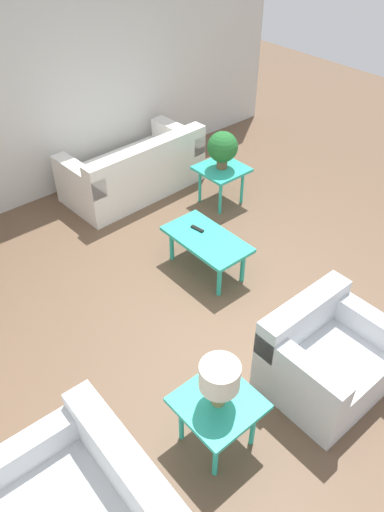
{
  "coord_description": "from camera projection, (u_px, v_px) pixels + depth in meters",
  "views": [
    {
      "loc": [
        -2.6,
        2.62,
        3.59
      ],
      "look_at": [
        0.24,
        0.19,
        0.55
      ],
      "focal_mm": 35.0,
      "sensor_mm": 36.0,
      "label": 1
    }
  ],
  "objects": [
    {
      "name": "armchair",
      "position": [
        324.0,
        358.0,
        4.16
      ],
      "size": [
        0.83,
        0.96,
        0.77
      ],
      "rotation": [
        0.0,
        0.0,
        -1.57
      ],
      "color": "silver",
      "rests_on": "ground_plane"
    },
    {
      "name": "table_lamp",
      "position": [
        220.0,
        378.0,
        3.43
      ],
      "size": [
        0.29,
        0.29,
        0.4
      ],
      "color": "#997F4C",
      "rests_on": "side_table_lamp"
    },
    {
      "name": "ground_plane",
      "position": [
        221.0,
        301.0,
        5.12
      ],
      "size": [
        14.0,
        14.0,
        0.0
      ],
      "primitive_type": "plane",
      "color": "brown"
    },
    {
      "name": "coffee_table",
      "position": [
        207.0,
        242.0,
        5.28
      ],
      "size": [
        0.96,
        0.52,
        0.43
      ],
      "color": "#2DB79E",
      "rests_on": "ground_plane"
    },
    {
      "name": "potted_plant",
      "position": [
        223.0,
        148.0,
        6.09
      ],
      "size": [
        0.38,
        0.38,
        0.48
      ],
      "color": "brown",
      "rests_on": "side_table_plant"
    },
    {
      "name": "side_table_lamp",
      "position": [
        218.0,
        407.0,
        3.64
      ],
      "size": [
        0.57,
        0.57,
        0.5
      ],
      "color": "#2DB79E",
      "rests_on": "ground_plane"
    },
    {
      "name": "sofa",
      "position": [
        135.0,
        171.0,
        6.6
      ],
      "size": [
        0.98,
        1.86,
        0.79
      ],
      "rotation": [
        0.0,
        0.0,
        1.61
      ],
      "color": "white",
      "rests_on": "ground_plane"
    },
    {
      "name": "wall_right",
      "position": [
        54.0,
        88.0,
        6.08
      ],
      "size": [
        0.12,
        7.2,
        2.7
      ],
      "color": "silver",
      "rests_on": "ground_plane"
    },
    {
      "name": "side_table_plant",
      "position": [
        222.0,
        173.0,
        6.31
      ],
      "size": [
        0.57,
        0.57,
        0.5
      ],
      "color": "#2DB79E",
      "rests_on": "ground_plane"
    },
    {
      "name": "remote_control",
      "position": [
        197.0,
        229.0,
        5.36
      ],
      "size": [
        0.16,
        0.06,
        0.02
      ],
      "color": "black",
      "rests_on": "coffee_table"
    }
  ]
}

